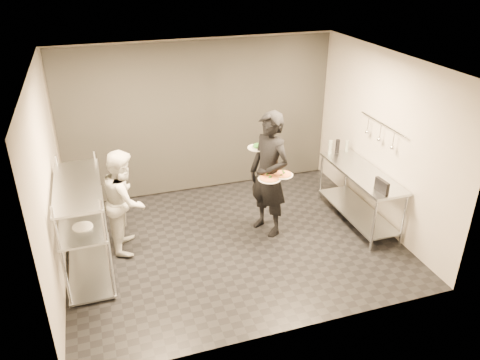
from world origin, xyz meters
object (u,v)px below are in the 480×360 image
object	(u,v)px
chef	(125,200)
bottle_green	(330,147)
pizza_plate_near	(269,178)
pass_rack	(84,223)
pizza_plate_far	(283,174)
waiter	(269,175)
bottle_dark	(337,146)
salad_plate	(257,147)
prep_counter	(360,187)
bottle_clear	(347,146)
pos_monitor	(382,186)

from	to	relation	value
chef	bottle_green	distance (m)	3.60
pizza_plate_near	pass_rack	bearing A→B (deg)	179.19
pizza_plate_far	waiter	bearing A→B (deg)	126.80
pizza_plate_near	bottle_dark	size ratio (longest dim) A/B	1.40
pizza_plate_far	salad_plate	size ratio (longest dim) A/B	0.99
prep_counter	pizza_plate_far	xyz separation A→B (m)	(-1.39, -0.01, 0.45)
prep_counter	pizza_plate_near	world-z (taller)	pizza_plate_near
pass_rack	pizza_plate_far	bearing A→B (deg)	-0.21
prep_counter	bottle_clear	world-z (taller)	bottle_clear
pizza_plate_near	pizza_plate_far	world-z (taller)	pizza_plate_far
chef	bottle_dark	size ratio (longest dim) A/B	6.46
waiter	pizza_plate_far	bearing A→B (deg)	11.98
salad_plate	bottle_green	xyz separation A→B (m)	(1.47, 0.31, -0.32)
waiter	pos_monitor	distance (m)	1.68
bottle_green	bottle_clear	xyz separation A→B (m)	(0.33, 0.00, -0.02)
pass_rack	bottle_clear	bearing A→B (deg)	10.12
salad_plate	bottle_green	distance (m)	1.53
chef	salad_plate	size ratio (longest dim) A/B	5.17
pass_rack	chef	distance (m)	0.74
pass_rack	pizza_plate_near	distance (m)	2.72
bottle_clear	chef	bearing A→B (deg)	-174.67
pos_monitor	bottle_green	xyz separation A→B (m)	(-0.04, 1.52, 0.02)
pass_rack	prep_counter	bearing A→B (deg)	0.03
waiter	pizza_plate_far	xyz separation A→B (m)	(0.15, -0.20, 0.07)
waiter	pos_monitor	bearing A→B (deg)	32.75
pos_monitor	bottle_dark	bearing A→B (deg)	82.61
pizza_plate_near	bottle_clear	distance (m)	1.98
chef	pizza_plate_near	distance (m)	2.18
pass_rack	waiter	world-z (taller)	waiter
salad_plate	bottle_clear	size ratio (longest dim) A/B	1.51
prep_counter	salad_plate	world-z (taller)	salad_plate
waiter	bottle_green	world-z (taller)	waiter
pizza_plate_far	chef	bearing A→B (deg)	169.10
pizza_plate_near	salad_plate	distance (m)	0.61
salad_plate	bottle_green	bearing A→B (deg)	11.79
chef	pizza_plate_near	world-z (taller)	chef
pizza_plate_near	bottle_green	distance (m)	1.69
chef	pizza_plate_near	xyz separation A→B (m)	(2.11, -0.48, 0.27)
chef	salad_plate	distance (m)	2.18
waiter	pizza_plate_near	bearing A→B (deg)	-45.19
chef	pos_monitor	distance (m)	3.80
waiter	bottle_clear	world-z (taller)	waiter
pass_rack	prep_counter	world-z (taller)	pass_rack
prep_counter	bottle_dark	world-z (taller)	bottle_dark
waiter	bottle_clear	distance (m)	1.82
salad_plate	bottle_dark	bearing A→B (deg)	10.81
pass_rack	salad_plate	world-z (taller)	pass_rack
waiter	pizza_plate_near	distance (m)	0.24
waiter	bottle_clear	size ratio (longest dim) A/B	9.89
waiter	bottle_dark	bearing A→B (deg)	87.33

